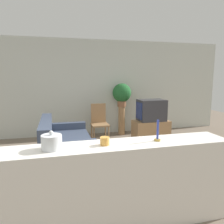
{
  "coord_description": "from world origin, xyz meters",
  "views": [
    {
      "loc": [
        -0.58,
        -2.83,
        1.67
      ],
      "look_at": [
        0.68,
        2.05,
        0.85
      ],
      "focal_mm": 35.0,
      "sensor_mm": 36.0,
      "label": 1
    }
  ],
  "objects_px": {
    "couch": "(64,146)",
    "television": "(151,110)",
    "wooden_chair": "(99,121)",
    "potted_plant": "(122,93)",
    "decorative_bowl": "(52,142)"
  },
  "relations": [
    {
      "from": "couch",
      "to": "potted_plant",
      "type": "bearing_deg",
      "value": 44.13
    },
    {
      "from": "television",
      "to": "wooden_chair",
      "type": "xyz_separation_m",
      "value": [
        -1.26,
        0.48,
        -0.31
      ]
    },
    {
      "from": "potted_plant",
      "to": "decorative_bowl",
      "type": "xyz_separation_m",
      "value": [
        -1.88,
        -3.75,
        -0.16
      ]
    },
    {
      "from": "television",
      "to": "potted_plant",
      "type": "distance_m",
      "value": 1.06
    },
    {
      "from": "couch",
      "to": "television",
      "type": "relative_size",
      "value": 2.4
    },
    {
      "from": "couch",
      "to": "wooden_chair",
      "type": "xyz_separation_m",
      "value": [
        0.97,
        1.29,
        0.22
      ]
    },
    {
      "from": "wooden_chair",
      "to": "potted_plant",
      "type": "bearing_deg",
      "value": 26.19
    },
    {
      "from": "television",
      "to": "decorative_bowl",
      "type": "height_order",
      "value": "decorative_bowl"
    },
    {
      "from": "couch",
      "to": "potted_plant",
      "type": "height_order",
      "value": "potted_plant"
    },
    {
      "from": "couch",
      "to": "wooden_chair",
      "type": "bearing_deg",
      "value": 53.08
    },
    {
      "from": "couch",
      "to": "potted_plant",
      "type": "relative_size",
      "value": 2.5
    },
    {
      "from": "potted_plant",
      "to": "wooden_chair",
      "type": "bearing_deg",
      "value": -153.81
    },
    {
      "from": "television",
      "to": "wooden_chair",
      "type": "bearing_deg",
      "value": 159.07
    },
    {
      "from": "decorative_bowl",
      "to": "wooden_chair",
      "type": "bearing_deg",
      "value": 71.24
    },
    {
      "from": "wooden_chair",
      "to": "television",
      "type": "bearing_deg",
      "value": -20.93
    }
  ]
}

